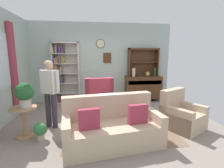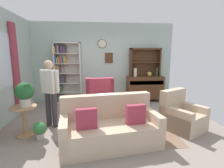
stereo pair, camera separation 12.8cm
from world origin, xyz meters
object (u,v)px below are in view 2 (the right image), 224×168
bookshelf (66,72)px  sideboard (145,87)px  potted_plant_large (25,93)px  person_reading (50,89)px  armchair_floral (182,117)px  book_stack (107,106)px  bottle_wine (157,72)px  plant_stand (24,118)px  vase_round (149,74)px  couch_floral (110,128)px  vase_tall (135,72)px  wingback_chair (99,100)px  potted_plant_small (39,129)px  coffee_table (105,110)px  sideboard_hutch (145,58)px

bookshelf → sideboard: size_ratio=1.62×
potted_plant_large → person_reading: (0.38, 0.42, -0.02)m
armchair_floral → book_stack: size_ratio=5.15×
bookshelf → bottle_wine: bookshelf is taller
plant_stand → vase_round: bearing=33.7°
armchair_floral → plant_stand: armchair_floral is taller
bottle_wine → plant_stand: bearing=-148.5°
couch_floral → book_stack: 0.97m
vase_tall → book_stack: 2.19m
sideboard → bookshelf: bearing=178.3°
bottle_wine → plant_stand: size_ratio=0.49×
potted_plant_large → plant_stand: bearing=170.4°
couch_floral → person_reading: bearing=145.7°
wingback_chair → potted_plant_large: size_ratio=2.11×
potted_plant_large → book_stack: (1.70, 0.49, -0.48)m
vase_tall → potted_plant_small: vase_tall is taller
wingback_chair → coffee_table: wingback_chair is taller
plant_stand → book_stack: bearing=15.3°
armchair_floral → vase_tall: bearing=103.6°
plant_stand → coffee_table: size_ratio=0.79×
sideboard → coffee_table: sideboard is taller
vase_round → potted_plant_large: size_ratio=0.34×
book_stack → person_reading: bearing=-177.1°
couch_floral → armchair_floral: 1.75m
vase_round → bottle_wine: size_ratio=0.54×
coffee_table → armchair_floral: bearing=-13.9°
wingback_chair → bookshelf: bearing=135.0°
bookshelf → bottle_wine: (3.21, -0.17, -0.01)m
plant_stand → potted_plant_small: (0.35, -0.17, -0.19)m
plant_stand → potted_plant_small: bearing=-26.5°
potted_plant_small → coffee_table: coffee_table is taller
sideboard → couch_floral: 3.20m
armchair_floral → person_reading: person_reading is taller
sideboard_hutch → vase_tall: sideboard_hutch is taller
bottle_wine → book_stack: bottle_wine is taller
vase_round → potted_plant_large: bearing=-145.7°
bottle_wine → plant_stand: bottle_wine is taller
armchair_floral → person_reading: 3.08m
potted_plant_large → coffee_table: (1.65, 0.43, -0.57)m
sideboard_hutch → bottle_wine: (0.39, -0.20, -0.48)m
plant_stand → potted_plant_large: (0.06, -0.01, 0.53)m
bottle_wine → armchair_floral: (-0.23, -2.26, -0.79)m
vase_round → book_stack: vase_round is taller
sideboard → sideboard_hutch: size_ratio=1.18×
couch_floral → potted_plant_large: potted_plant_large is taller
bookshelf → sideboard_hutch: bearing=0.5°
sideboard → armchair_floral: 2.36m
bottle_wine → bookshelf: bearing=176.9°
armchair_floral → wingback_chair: bearing=144.9°
sideboard_hutch → vase_round: sideboard_hutch is taller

